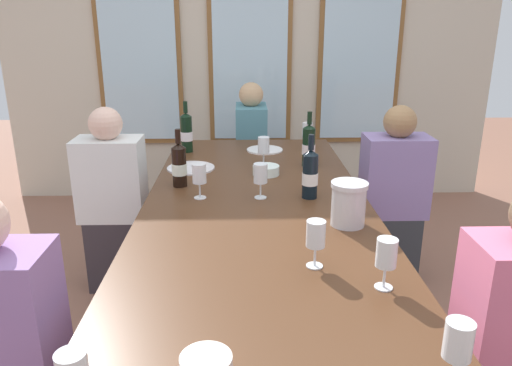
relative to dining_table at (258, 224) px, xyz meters
The scene contains 23 objects.
ground_plane 0.68m from the dining_table, ahead, with size 12.00×12.00×0.00m, color #8D5D49.
back_wall_with_windows 2.46m from the dining_table, 90.00° to the left, with size 4.28×0.10×2.90m.
dining_table is the anchor object (origin of this frame).
white_plate_0 0.79m from the dining_table, 118.05° to the left, with size 0.28×0.28×0.01m, color white.
white_plate_1 1.11m from the dining_table, 85.88° to the left, with size 0.24×0.24×0.01m, color white.
metal_pitcher 0.44m from the dining_table, 21.22° to the right, with size 0.16×0.16×0.19m.
wine_bottle_0 0.58m from the dining_table, 135.65° to the left, with size 0.08×0.08×0.30m.
wine_bottle_1 1.19m from the dining_table, 111.69° to the left, with size 0.08×0.08×0.33m.
wine_bottle_2 0.83m from the dining_table, 66.49° to the left, with size 0.08×0.08×0.33m.
wine_bottle_3 0.37m from the dining_table, 36.51° to the left, with size 0.08×0.08×0.32m.
tasting_bowl_0 0.58m from the dining_table, 83.59° to the left, with size 0.15×0.15×0.05m, color white.
tasting_bowl_1 1.08m from the dining_table, 98.35° to the right, with size 0.13×0.13×0.05m, color white.
wine_glass_0 1.22m from the dining_table, 68.72° to the right, with size 0.07×0.07×0.17m.
wine_glass_1 0.80m from the dining_table, 59.54° to the right, with size 0.07×0.07×0.17m.
wine_glass_2 0.38m from the dining_table, 144.21° to the left, with size 0.07×0.07×0.17m.
wine_glass_3 0.58m from the dining_table, 70.00° to the right, with size 0.07×0.07×0.17m.
wine_glass_4 0.78m from the dining_table, 85.63° to the left, with size 0.07×0.07×0.17m.
wine_glass_5 1.24m from the dining_table, 72.55° to the left, with size 0.07×0.07×0.17m.
wine_glass_7 0.26m from the dining_table, 84.20° to the left, with size 0.07×0.07×0.17m.
seated_person_0 1.14m from the dining_table, 137.94° to the right, with size 0.38×0.24×1.11m.
seated_person_2 1.08m from the dining_table, 141.19° to the left, with size 0.38×0.24×1.11m.
seated_person_3 1.09m from the dining_table, 39.41° to the left, with size 0.38×0.24×1.11m.
seated_person_4 1.77m from the dining_table, 90.00° to the left, with size 0.24×0.38×1.11m.
Camera 1 is at (-0.06, -2.08, 1.58)m, focal length 34.66 mm.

